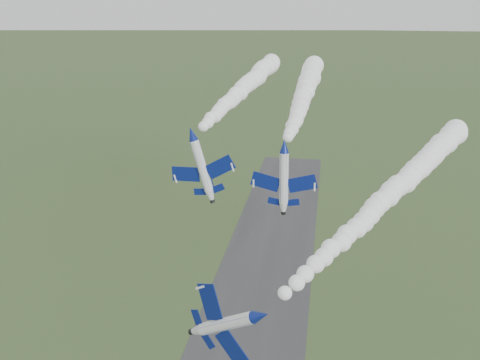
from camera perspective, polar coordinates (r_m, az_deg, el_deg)
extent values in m
cube|color=#313234|center=(114.19, 0.73, -16.97)|extent=(24.00, 260.00, 0.04)
cylinder|color=silver|center=(63.33, 2.20, -14.26)|extent=(5.57, 8.93, 2.16)
cone|color=navy|center=(59.49, -0.72, -16.75)|extent=(2.91, 2.99, 2.16)
cone|color=silver|center=(67.25, 4.64, -12.12)|extent=(2.74, 2.60, 2.16)
cylinder|color=black|center=(68.04, 5.08, -11.72)|extent=(1.26, 1.02, 1.09)
ellipsoid|color=black|center=(61.34, 1.48, -15.15)|extent=(2.55, 3.35, 1.44)
cube|color=navy|center=(63.32, 1.26, -11.46)|extent=(3.41, 3.36, 4.21)
cube|color=navy|center=(64.90, 3.74, -16.34)|extent=(3.41, 3.36, 4.21)
cube|color=navy|center=(66.16, 3.60, -11.21)|extent=(1.54, 1.53, 1.85)
cube|color=navy|center=(66.97, 4.87, -13.73)|extent=(1.54, 1.53, 1.85)
cube|color=navy|center=(65.52, 5.05, -12.34)|extent=(2.55, 2.37, 1.30)
cylinder|color=silver|center=(86.63, -5.15, 4.91)|extent=(2.62, 8.76, 1.91)
cone|color=navy|center=(81.69, -6.41, 3.98)|extent=(2.09, 2.41, 1.91)
cone|color=silver|center=(91.44, -4.07, 5.72)|extent=(2.05, 2.00, 1.91)
cylinder|color=black|center=(92.38, -3.87, 5.87)|extent=(1.01, 0.70, 0.97)
ellipsoid|color=black|center=(84.52, -5.76, 4.92)|extent=(1.51, 3.06, 1.27)
cube|color=navy|center=(88.61, -6.75, 4.52)|extent=(4.78, 2.84, 1.44)
cube|color=navy|center=(86.29, -3.09, 5.39)|extent=(4.78, 2.84, 1.44)
cube|color=navy|center=(91.20, -5.19, 5.36)|extent=(2.09, 1.29, 0.66)
cube|color=navy|center=(90.00, -3.30, 5.81)|extent=(2.09, 1.29, 0.66)
cube|color=navy|center=(90.17, -4.55, 6.35)|extent=(0.88, 1.70, 2.21)
cylinder|color=silver|center=(85.57, 4.75, 3.62)|extent=(1.87, 8.48, 1.53)
cone|color=navy|center=(80.50, 4.27, 2.61)|extent=(1.61, 2.27, 1.53)
cone|color=silver|center=(90.47, 5.17, 4.48)|extent=(1.60, 1.87, 1.53)
cylinder|color=black|center=(91.43, 5.24, 4.64)|extent=(0.80, 0.63, 0.77)
ellipsoid|color=black|center=(83.35, 4.57, 3.59)|extent=(1.13, 2.93, 1.02)
cube|color=navy|center=(86.78, 2.84, 3.75)|extent=(4.71, 2.59, 0.21)
cube|color=navy|center=(86.07, 6.81, 3.56)|extent=(4.71, 2.59, 0.21)
cube|color=navy|center=(89.80, 4.08, 4.38)|extent=(2.05, 1.18, 0.13)
cube|color=navy|center=(89.44, 6.12, 4.28)|extent=(2.05, 1.18, 0.13)
cube|color=navy|center=(89.05, 5.09, 5.10)|extent=(0.22, 1.61, 2.21)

